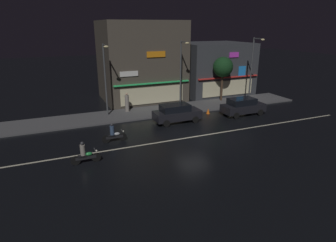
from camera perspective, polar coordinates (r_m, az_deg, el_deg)
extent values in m
plane|color=black|center=(22.98, 5.18, -3.15)|extent=(140.00, 140.00, 0.00)
cube|color=beige|center=(22.97, 5.18, -3.14)|extent=(30.28, 0.16, 0.01)
cube|color=#4C4C4F|center=(29.56, -1.71, 2.03)|extent=(31.87, 3.96, 0.14)
cube|color=#4C443A|center=(34.18, -5.43, 11.75)|extent=(8.87, 7.79, 8.96)
cube|color=#33E572|center=(30.70, -3.05, 7.49)|extent=(8.42, 0.24, 0.12)
cube|color=white|center=(29.82, -7.76, 9.27)|extent=(1.90, 0.08, 0.52)
cube|color=orange|center=(30.48, -2.37, 13.11)|extent=(2.04, 0.08, 0.60)
cube|color=beige|center=(31.03, -3.05, 5.16)|extent=(7.09, 0.06, 1.80)
cube|color=#383A3F|center=(37.98, 8.91, 10.32)|extent=(8.58, 7.10, 6.37)
cube|color=red|center=(35.03, 12.00, 8.49)|extent=(8.15, 0.24, 0.12)
cube|color=#268CF2|center=(36.06, 14.50, 9.62)|extent=(0.99, 0.08, 1.14)
cube|color=#D83FD8|center=(35.06, 13.00, 12.70)|extent=(1.26, 0.08, 0.59)
cube|color=beige|center=(35.32, 11.80, 6.44)|extent=(6.86, 0.06, 1.80)
cylinder|color=#47494C|center=(27.86, -12.32, 7.86)|extent=(0.16, 0.16, 6.73)
cube|color=#47494C|center=(26.79, -12.52, 14.48)|extent=(0.10, 1.40, 0.10)
ellipsoid|color=#F9E099|center=(26.10, -12.21, 14.23)|extent=(0.44, 0.32, 0.20)
cylinder|color=#47494C|center=(30.44, 2.52, 9.24)|extent=(0.16, 0.16, 6.84)
cube|color=#47494C|center=(29.46, 3.21, 15.42)|extent=(0.10, 1.40, 0.10)
ellipsoid|color=#F9E099|center=(28.84, 3.84, 15.18)|extent=(0.44, 0.32, 0.20)
cylinder|color=#47494C|center=(33.81, 16.20, 9.66)|extent=(0.16, 0.16, 7.06)
cube|color=#47494C|center=(32.95, 17.52, 15.34)|extent=(0.10, 1.40, 0.10)
ellipsoid|color=#F9E099|center=(32.42, 18.31, 15.09)|extent=(0.44, 0.32, 0.20)
cylinder|color=gray|center=(29.18, -8.14, 3.50)|extent=(0.41, 0.41, 1.70)
sphere|color=tan|center=(28.95, -8.22, 5.33)|extent=(0.22, 0.22, 0.22)
cylinder|color=#473323|center=(33.73, 10.62, 6.50)|extent=(0.24, 0.24, 2.95)
sphere|color=#143819|center=(33.33, 10.87, 10.50)|extent=(2.25, 2.25, 2.25)
cube|color=black|center=(26.20, 1.83, 1.26)|extent=(4.30, 1.78, 0.76)
cube|color=black|center=(25.92, 1.41, 2.65)|extent=(2.58, 1.57, 0.60)
cube|color=#F9F2CC|center=(27.59, 5.30, 2.30)|extent=(0.08, 0.20, 0.12)
cube|color=#F9F2CC|center=(26.57, 6.52, 1.63)|extent=(0.08, 0.20, 0.12)
cylinder|color=black|center=(27.66, 3.73, 1.35)|extent=(0.62, 0.20, 0.62)
cylinder|color=black|center=(26.16, 5.46, 0.29)|extent=(0.62, 0.20, 0.62)
cylinder|color=black|center=(26.57, -1.76, 0.66)|extent=(0.62, 0.20, 0.62)
cylinder|color=black|center=(25.00, -0.30, -0.50)|extent=(0.62, 0.20, 0.62)
cube|color=black|center=(29.32, 14.69, 2.54)|extent=(4.30, 1.78, 0.76)
cube|color=black|center=(29.02, 14.46, 3.79)|extent=(2.58, 1.57, 0.60)
cube|color=#F9F2CC|center=(31.04, 17.16, 3.38)|extent=(0.08, 0.20, 0.12)
cube|color=#F9F2CC|center=(30.15, 18.61, 2.80)|extent=(0.08, 0.20, 0.12)
cylinder|color=black|center=(30.94, 15.76, 2.54)|extent=(0.62, 0.20, 0.62)
cylinder|color=black|center=(29.63, 17.85, 1.65)|extent=(0.62, 0.20, 0.62)
cylinder|color=black|center=(29.31, 11.38, 2.01)|extent=(0.62, 0.20, 0.62)
cylinder|color=black|center=(27.92, 13.39, 1.04)|extent=(0.62, 0.20, 0.62)
cylinder|color=black|center=(22.33, -8.94, -3.14)|extent=(0.60, 0.08, 0.60)
cylinder|color=black|center=(22.10, -12.21, -3.58)|extent=(0.60, 0.10, 0.60)
cube|color=black|center=(22.17, -10.58, -3.12)|extent=(1.30, 0.14, 0.20)
ellipsoid|color=#B2B7BC|center=(22.13, -10.11, -2.52)|extent=(0.44, 0.26, 0.24)
cube|color=black|center=(22.08, -11.11, -2.83)|extent=(0.56, 0.22, 0.10)
cylinder|color=slate|center=(22.13, -9.14, -1.83)|extent=(0.03, 0.60, 0.03)
sphere|color=white|center=(22.18, -8.90, -2.04)|extent=(0.14, 0.14, 0.14)
cylinder|color=#334766|center=(21.95, -11.05, -1.84)|extent=(0.32, 0.32, 0.70)
sphere|color=#333338|center=(21.80, -11.12, -0.70)|extent=(0.22, 0.22, 0.22)
cylinder|color=black|center=(19.35, -14.05, -7.00)|extent=(0.60, 0.08, 0.60)
cylinder|color=black|center=(19.25, -17.89, -7.52)|extent=(0.60, 0.10, 0.60)
cube|color=black|center=(19.25, -15.99, -6.99)|extent=(1.30, 0.14, 0.20)
ellipsoid|color=#268C3F|center=(19.17, -15.46, -6.32)|extent=(0.44, 0.26, 0.24)
cube|color=black|center=(19.17, -16.63, -6.67)|extent=(0.56, 0.22, 0.10)
cylinder|color=slate|center=(19.12, -14.33, -5.53)|extent=(0.03, 0.60, 0.03)
sphere|color=white|center=(19.17, -14.04, -5.77)|extent=(0.14, 0.14, 0.14)
cylinder|color=gray|center=(19.01, -16.59, -5.56)|extent=(0.32, 0.32, 0.70)
sphere|color=#333338|center=(18.83, -16.71, -4.28)|extent=(0.22, 0.22, 0.22)
cone|color=orange|center=(29.03, 7.97, 1.96)|extent=(0.36, 0.36, 0.55)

